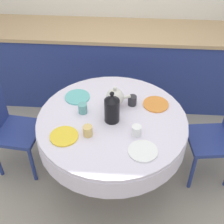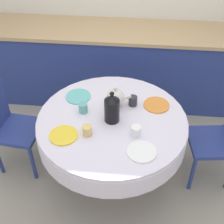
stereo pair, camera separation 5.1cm
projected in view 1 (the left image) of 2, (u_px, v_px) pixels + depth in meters
ground_plane at (112, 175)px, 3.11m from camera, size 12.00×12.00×0.00m
kitchen_counter at (119, 65)px, 3.78m from camera, size 3.24×0.64×0.94m
dining_table at (112, 130)px, 2.70m from camera, size 1.28×1.28×0.75m
chair_left at (220, 135)px, 2.82m from camera, size 0.45×0.45×0.89m
chair_right at (9, 127)px, 2.91m from camera, size 0.44×0.44×0.89m
plate_near_left at (64, 136)px, 2.46m from camera, size 0.23×0.23×0.01m
cup_near_left at (88, 131)px, 2.45m from camera, size 0.08×0.08×0.09m
plate_near_right at (143, 151)px, 2.34m from camera, size 0.23×0.23×0.01m
cup_near_right at (137, 131)px, 2.45m from camera, size 0.08×0.08×0.09m
plate_far_left at (77, 97)px, 2.84m from camera, size 0.23×0.23×0.01m
cup_far_left at (83, 108)px, 2.66m from camera, size 0.08×0.08×0.09m
plate_far_right at (156, 104)px, 2.76m from camera, size 0.23×0.23×0.01m
cup_far_right at (132, 101)px, 2.74m from camera, size 0.08×0.08×0.09m
coffee_carafe at (112, 108)px, 2.53m from camera, size 0.13×0.13×0.29m
teapot at (115, 98)px, 2.70m from camera, size 0.22×0.16×0.21m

